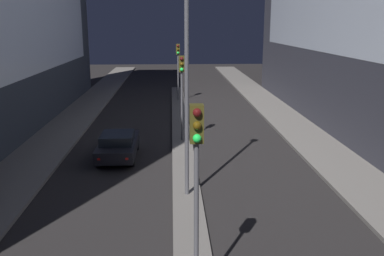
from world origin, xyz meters
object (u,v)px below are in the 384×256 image
at_px(traffic_light_far, 178,59).
at_px(street_lamp, 187,38).
at_px(traffic_light_near, 197,160).
at_px(traffic_light_mid, 182,79).
at_px(car_left_lane, 118,145).

relative_size(traffic_light_far, street_lamp, 0.50).
distance_m(traffic_light_near, traffic_light_mid, 14.55).
bearing_deg(car_left_lane, street_lamp, -57.40).
height_order(traffic_light_near, car_left_lane, traffic_light_near).
distance_m(traffic_light_mid, car_left_lane, 5.30).
distance_m(traffic_light_near, street_lamp, 6.96).
distance_m(traffic_light_mid, traffic_light_far, 13.31).
bearing_deg(traffic_light_near, street_lamp, 90.00).
bearing_deg(traffic_light_far, traffic_light_near, -90.00).
bearing_deg(traffic_light_mid, street_lamp, -90.00).
bearing_deg(traffic_light_near, car_left_lane, 105.94).
relative_size(traffic_light_near, street_lamp, 0.50).
xyz_separation_m(traffic_light_far, street_lamp, (0.00, -21.38, 2.56)).
bearing_deg(car_left_lane, traffic_light_mid, 40.34).
xyz_separation_m(traffic_light_far, car_left_lane, (-3.34, -16.15, -2.98)).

